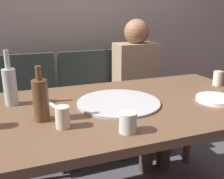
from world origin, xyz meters
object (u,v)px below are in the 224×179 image
at_px(tumbler_far, 63,117).
at_px(wine_glass, 218,78).
at_px(pizza_tray, 118,102).
at_px(guest_in_sweater, 140,83).
at_px(wine_bottle, 41,99).
at_px(plate_stack, 216,99).
at_px(chair_right, 132,92).
at_px(tumbler_near, 128,122).
at_px(chair_middle, 88,97).
at_px(chair_left, 31,104).
at_px(beer_bottle, 10,85).
at_px(dining_table, 124,117).
at_px(table_knife, 48,102).

relative_size(tumbler_far, wine_glass, 0.98).
relative_size(pizza_tray, guest_in_sweater, 0.38).
distance_m(wine_bottle, wine_glass, 1.18).
bearing_deg(plate_stack, chair_right, 92.92).
distance_m(tumbler_near, wine_glass, 0.95).
bearing_deg(chair_right, tumbler_far, 51.92).
bearing_deg(chair_middle, pizza_tray, 86.70).
relative_size(chair_left, guest_in_sweater, 0.77).
relative_size(beer_bottle, guest_in_sweater, 0.25).
height_order(plate_stack, chair_left, chair_left).
bearing_deg(beer_bottle, dining_table, -19.04).
height_order(tumbler_far, guest_in_sweater, guest_in_sweater).
bearing_deg(tumbler_far, plate_stack, 2.64).
distance_m(wine_glass, plate_stack, 0.35).
height_order(pizza_tray, plate_stack, plate_stack).
xyz_separation_m(dining_table, wine_glass, (0.73, 0.11, 0.13)).
xyz_separation_m(pizza_tray, tumbler_near, (-0.09, -0.33, 0.04)).
distance_m(dining_table, guest_in_sweater, 0.82).
bearing_deg(beer_bottle, wine_glass, -3.66).
distance_m(plate_stack, guest_in_sweater, 0.84).
distance_m(wine_bottle, guest_in_sweater, 1.17).
relative_size(pizza_tray, tumbler_near, 5.27).
distance_m(dining_table, plate_stack, 0.52).
distance_m(tumbler_near, plate_stack, 0.63).
distance_m(pizza_tray, wine_bottle, 0.42).
relative_size(wine_bottle, chair_right, 0.28).
bearing_deg(table_knife, chair_right, -66.54).
height_order(pizza_tray, chair_left, chair_left).
xyz_separation_m(pizza_tray, chair_middle, (0.05, 0.83, -0.24)).
height_order(tumbler_near, chair_middle, chair_middle).
distance_m(table_knife, chair_middle, 0.83).
bearing_deg(chair_right, chair_middle, 0.00).
xyz_separation_m(beer_bottle, chair_right, (1.00, 0.64, -0.34)).
distance_m(plate_stack, chair_middle, 1.11).
bearing_deg(chair_right, dining_table, 62.34).
height_order(chair_left, chair_middle, same).
height_order(beer_bottle, tumbler_near, beer_bottle).
distance_m(dining_table, chair_left, 0.97).
bearing_deg(chair_middle, tumbler_far, 69.61).
xyz_separation_m(pizza_tray, table_knife, (-0.35, 0.14, -0.00)).
bearing_deg(guest_in_sweater, tumbler_far, 47.38).
height_order(wine_bottle, chair_left, wine_bottle).
bearing_deg(wine_bottle, guest_in_sweater, 40.91).
bearing_deg(wine_glass, wine_bottle, -171.06).
xyz_separation_m(dining_table, plate_stack, (0.49, -0.14, 0.09)).
bearing_deg(tumbler_far, tumbler_near, -29.17).
xyz_separation_m(plate_stack, guest_in_sweater, (-0.05, 0.83, -0.12)).
distance_m(pizza_tray, chair_middle, 0.86).
xyz_separation_m(tumbler_far, plate_stack, (0.85, 0.04, -0.04)).
bearing_deg(tumbler_near, beer_bottle, 131.11).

